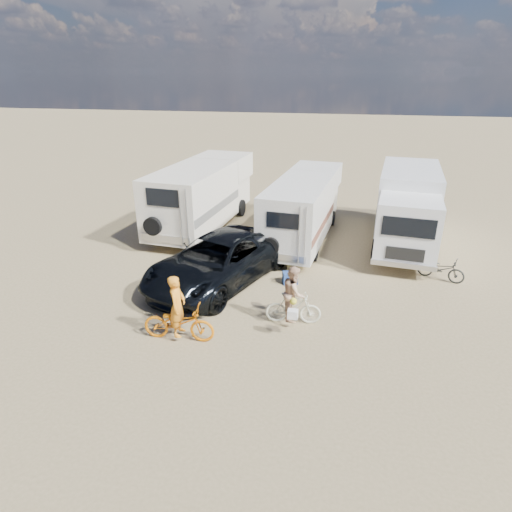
% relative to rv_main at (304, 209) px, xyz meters
% --- Properties ---
extents(ground, '(140.00, 140.00, 0.00)m').
position_rel_rv_main_xyz_m(ground, '(0.02, -6.91, -1.38)').
color(ground, '#958059').
rests_on(ground, ground).
extents(rv_main, '(2.90, 7.63, 2.76)m').
position_rel_rv_main_xyz_m(rv_main, '(0.00, 0.00, 0.00)').
color(rv_main, silver).
rests_on(rv_main, ground).
extents(rv_left, '(3.16, 7.62, 3.01)m').
position_rel_rv_main_xyz_m(rv_left, '(-4.82, 0.57, 0.13)').
color(rv_left, white).
rests_on(rv_left, ground).
extents(box_truck, '(3.11, 7.35, 3.12)m').
position_rel_rv_main_xyz_m(box_truck, '(4.31, 0.17, 0.18)').
color(box_truck, white).
rests_on(box_truck, ground).
extents(dark_suv, '(4.72, 6.63, 1.68)m').
position_rel_rv_main_xyz_m(dark_suv, '(-2.45, -4.93, -0.54)').
color(dark_suv, black).
rests_on(dark_suv, ground).
extents(bike_man, '(2.04, 0.80, 1.06)m').
position_rel_rv_main_xyz_m(bike_man, '(-2.50, -8.58, -0.85)').
color(bike_man, '#CC6506').
rests_on(bike_man, ground).
extents(bike_woman, '(1.68, 0.63, 0.99)m').
position_rel_rv_main_xyz_m(bike_woman, '(0.48, -7.07, -0.89)').
color(bike_woman, beige).
rests_on(bike_woman, ground).
extents(rider_man, '(0.46, 0.67, 1.77)m').
position_rel_rv_main_xyz_m(rider_man, '(-2.50, -8.58, -0.49)').
color(rider_man, orange).
rests_on(rider_man, ground).
extents(rider_woman, '(0.71, 0.86, 1.65)m').
position_rel_rv_main_xyz_m(rider_woman, '(0.48, -7.07, -0.55)').
color(rider_woman, tan).
rests_on(rider_woman, ground).
extents(bike_parked, '(1.72, 1.16, 0.85)m').
position_rel_rv_main_xyz_m(bike_parked, '(5.28, -3.08, -0.95)').
color(bike_parked, '#232623').
rests_on(bike_parked, ground).
extents(cooler, '(0.60, 0.51, 0.41)m').
position_rel_rv_main_xyz_m(cooler, '(0.04, -4.48, -1.18)').
color(cooler, navy).
rests_on(cooler, ground).
extents(crate, '(0.57, 0.57, 0.35)m').
position_rel_rv_main_xyz_m(crate, '(0.08, -3.41, -1.21)').
color(crate, olive).
rests_on(crate, ground).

